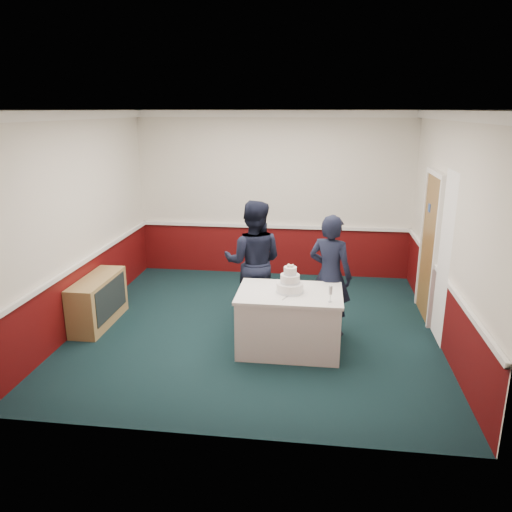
# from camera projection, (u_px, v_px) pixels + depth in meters

# --- Properties ---
(ground) EXTENTS (5.00, 5.00, 0.00)m
(ground) POSITION_uv_depth(u_px,v_px,m) (256.00, 328.00, 7.14)
(ground) COLOR black
(ground) RESTS_ON ground
(room_shell) EXTENTS (5.00, 5.00, 3.00)m
(room_shell) POSITION_uv_depth(u_px,v_px,m) (267.00, 185.00, 7.16)
(room_shell) COLOR silver
(room_shell) RESTS_ON ground
(sideboard) EXTENTS (0.41, 1.20, 0.70)m
(sideboard) POSITION_uv_depth(u_px,v_px,m) (98.00, 301.00, 7.18)
(sideboard) COLOR #9A7F4B
(sideboard) RESTS_ON ground
(cake_table) EXTENTS (1.32, 0.92, 0.79)m
(cake_table) POSITION_uv_depth(u_px,v_px,m) (289.00, 320.00, 6.40)
(cake_table) COLOR white
(cake_table) RESTS_ON ground
(wedding_cake) EXTENTS (0.35, 0.35, 0.36)m
(wedding_cake) POSITION_uv_depth(u_px,v_px,m) (290.00, 284.00, 6.26)
(wedding_cake) COLOR white
(wedding_cake) RESTS_ON cake_table
(cake_knife) EXTENTS (0.10, 0.21, 0.00)m
(cake_knife) POSITION_uv_depth(u_px,v_px,m) (286.00, 297.00, 6.11)
(cake_knife) COLOR silver
(cake_knife) RESTS_ON cake_table
(champagne_flute) EXTENTS (0.05, 0.05, 0.21)m
(champagne_flute) POSITION_uv_depth(u_px,v_px,m) (330.00, 291.00, 5.93)
(champagne_flute) COLOR silver
(champagne_flute) RESTS_ON cake_table
(person_man) EXTENTS (0.89, 0.70, 1.79)m
(person_man) POSITION_uv_depth(u_px,v_px,m) (253.00, 262.00, 7.15)
(person_man) COLOR black
(person_man) RESTS_ON ground
(person_woman) EXTENTS (0.73, 0.62, 1.69)m
(person_woman) POSITION_uv_depth(u_px,v_px,m) (330.00, 276.00, 6.74)
(person_woman) COLOR black
(person_woman) RESTS_ON ground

